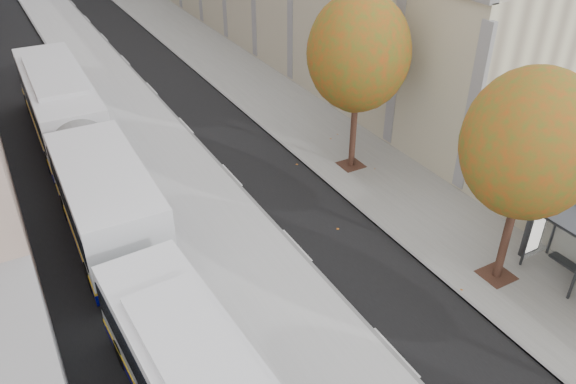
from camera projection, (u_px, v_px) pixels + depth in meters
bus_platform at (120, 100)px, 32.92m from camera, size 4.25×150.00×0.15m
sidewalk at (243, 77)px, 36.22m from camera, size 4.75×150.00×0.08m
tree_c at (530, 145)px, 16.99m from camera, size 4.20×4.20×7.28m
tree_d at (359, 53)px, 23.51m from camera, size 4.40×4.40×7.60m
bus_far at (77, 138)px, 25.05m from camera, size 3.17×19.45×3.23m
distant_car at (39, 69)px, 35.62m from camera, size 2.37×4.07×1.30m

